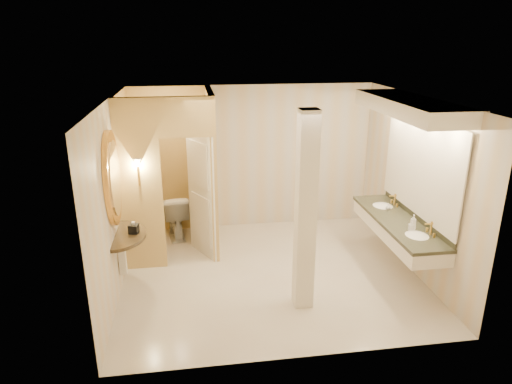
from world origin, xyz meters
TOP-DOWN VIEW (x-y plane):
  - floor at (0.00, 0.00)m, footprint 4.50×4.50m
  - ceiling at (0.00, 0.00)m, footprint 4.50×4.50m
  - wall_back at (0.00, 2.00)m, footprint 4.50×0.02m
  - wall_front at (0.00, -2.00)m, footprint 4.50×0.02m
  - wall_left at (-2.25, 0.00)m, footprint 0.02×4.00m
  - wall_right at (2.25, 0.00)m, footprint 0.02×4.00m
  - toilet_closet at (-1.13, 0.97)m, footprint 1.50×1.55m
  - wall_sconce at (-1.93, 0.43)m, footprint 0.14×0.14m
  - vanity at (1.98, -0.20)m, footprint 0.75×2.39m
  - console_shelf at (-2.21, -0.14)m, footprint 1.01×1.01m
  - pillar at (0.30, -0.90)m, footprint 0.25×0.25m
  - tissue_box at (-1.99, -0.12)m, footprint 0.15×0.15m
  - toilet at (-1.48, 1.64)m, footprint 0.57×0.86m
  - soap_bottle_a at (1.94, -0.63)m, footprint 0.07×0.07m
  - soap_bottle_b at (1.96, 0.21)m, footprint 0.09×0.09m
  - soap_bottle_c at (1.98, -0.60)m, footprint 0.11×0.11m

SIDE VIEW (x-z plane):
  - floor at x=0.00m, z-range 0.00..0.00m
  - toilet at x=-1.48m, z-range 0.00..0.82m
  - soap_bottle_b at x=1.96m, z-range 0.88..0.98m
  - tissue_box at x=-1.99m, z-range 0.88..1.00m
  - soap_bottle_a at x=1.94m, z-range 0.88..1.02m
  - soap_bottle_c at x=1.98m, z-range 0.88..1.11m
  - console_shelf at x=-2.21m, z-range 0.37..2.32m
  - wall_back at x=0.00m, z-range 0.00..2.70m
  - wall_front at x=0.00m, z-range 0.00..2.70m
  - wall_left at x=-2.25m, z-range 0.00..2.70m
  - wall_right at x=2.25m, z-range 0.00..2.70m
  - pillar at x=0.30m, z-range 0.00..2.70m
  - toilet_closet at x=-1.13m, z-range 0.04..2.74m
  - vanity at x=1.98m, z-range 0.58..2.67m
  - wall_sconce at x=-1.93m, z-range 1.52..1.94m
  - ceiling at x=0.00m, z-range 2.70..2.70m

